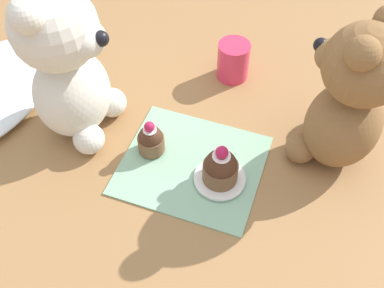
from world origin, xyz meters
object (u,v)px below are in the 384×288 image
(cupcake_near_tan_bear, at_px, (221,168))
(teddy_bear_cream, at_px, (67,65))
(cupcake_near_cream_bear, at_px, (151,140))
(saucer_plate, at_px, (220,179))
(juice_glass, at_px, (232,60))
(teddy_bear_tan, at_px, (350,99))

(cupcake_near_tan_bear, bearing_deg, teddy_bear_cream, 82.42)
(cupcake_near_cream_bear, relative_size, saucer_plate, 0.78)
(saucer_plate, height_order, juice_glass, juice_glass)
(cupcake_near_cream_bear, bearing_deg, teddy_bear_tan, -70.98)
(teddy_bear_tan, bearing_deg, cupcake_near_tan_bear, -34.22)
(cupcake_near_cream_bear, distance_m, saucer_plate, 0.13)
(saucer_plate, bearing_deg, teddy_bear_cream, 82.42)
(teddy_bear_tan, relative_size, cupcake_near_tan_bear, 3.52)
(saucer_plate, xyz_separation_m, juice_glass, (0.25, 0.05, 0.03))
(cupcake_near_tan_bear, bearing_deg, teddy_bear_tan, -52.89)
(teddy_bear_cream, xyz_separation_m, saucer_plate, (-0.04, -0.26, -0.13))
(saucer_plate, height_order, cupcake_near_tan_bear, cupcake_near_tan_bear)
(teddy_bear_tan, xyz_separation_m, juice_glass, (0.13, 0.21, -0.09))
(cupcake_near_cream_bear, xyz_separation_m, juice_glass, (0.23, -0.07, 0.01))
(teddy_bear_cream, bearing_deg, saucer_plate, -98.30)
(teddy_bear_tan, height_order, saucer_plate, teddy_bear_tan)
(teddy_bear_cream, bearing_deg, teddy_bear_tan, -79.47)
(cupcake_near_cream_bear, xyz_separation_m, saucer_plate, (-0.02, -0.13, -0.02))
(cupcake_near_cream_bear, distance_m, cupcake_near_tan_bear, 0.13)
(teddy_bear_cream, xyz_separation_m, cupcake_near_tan_bear, (-0.04, -0.26, -0.10))
(cupcake_near_cream_bear, relative_size, juice_glass, 0.87)
(teddy_bear_cream, relative_size, saucer_plate, 3.40)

